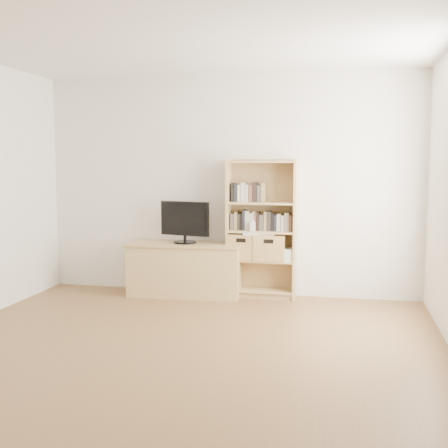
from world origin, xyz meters
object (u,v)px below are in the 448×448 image
(bookshelf, at_px, (261,229))
(baby_monitor, at_px, (253,227))
(laptop, at_px, (259,233))
(basket_right, at_px, (270,247))
(basket_left, at_px, (243,246))
(television, at_px, (185,222))
(tv_stand, at_px, (185,270))

(bookshelf, relative_size, baby_monitor, 15.52)
(baby_monitor, height_order, laptop, baby_monitor)
(bookshelf, relative_size, basket_right, 4.47)
(bookshelf, distance_m, basket_left, 0.30)
(baby_monitor, xyz_separation_m, laptop, (0.06, 0.08, -0.08))
(bookshelf, xyz_separation_m, basket_right, (0.10, -0.01, -0.21))
(basket_right, xyz_separation_m, laptop, (-0.13, -0.01, 0.16))
(bookshelf, height_order, baby_monitor, bookshelf)
(television, height_order, laptop, television)
(basket_left, bearing_deg, basket_right, -0.41)
(basket_right, bearing_deg, basket_left, 177.85)
(bookshelf, bearing_deg, baby_monitor, -135.00)
(tv_stand, bearing_deg, basket_left, 5.66)
(television, xyz_separation_m, laptop, (0.87, 0.09, -0.11))
(tv_stand, relative_size, laptop, 3.63)
(tv_stand, xyz_separation_m, baby_monitor, (0.80, 0.01, 0.54))
(basket_left, bearing_deg, tv_stand, -171.73)
(television, height_order, basket_right, television)
(baby_monitor, bearing_deg, basket_right, 30.09)
(basket_left, relative_size, laptop, 1.00)
(bookshelf, xyz_separation_m, basket_left, (-0.21, -0.00, -0.21))
(tv_stand, relative_size, television, 2.11)
(baby_monitor, bearing_deg, bookshelf, 50.75)
(bookshelf, height_order, laptop, bookshelf)
(basket_left, height_order, laptop, laptop)
(basket_right, bearing_deg, television, -176.19)
(basket_right, bearing_deg, baby_monitor, -157.81)
(baby_monitor, bearing_deg, laptop, 56.68)
(tv_stand, distance_m, laptop, 0.98)
(basket_right, bearing_deg, tv_stand, -176.19)
(tv_stand, height_order, bookshelf, bookshelf)
(television, relative_size, basket_left, 1.71)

